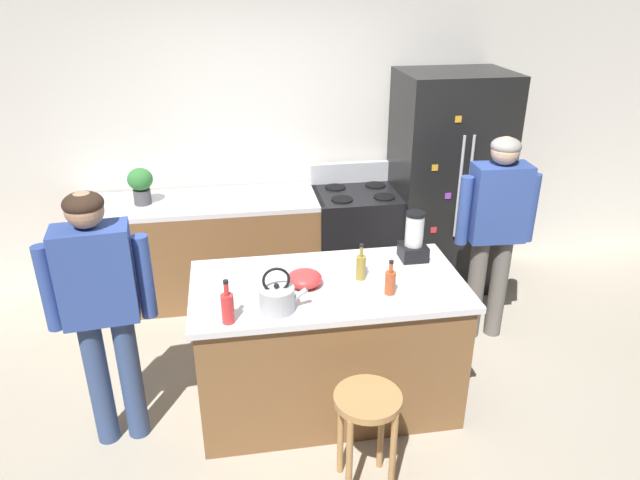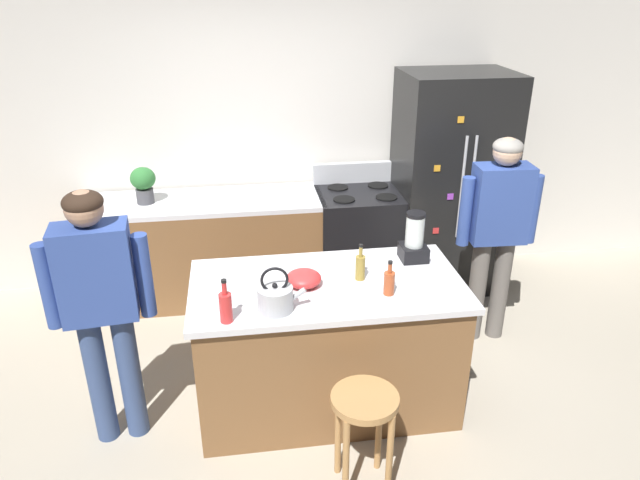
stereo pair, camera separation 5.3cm
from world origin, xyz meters
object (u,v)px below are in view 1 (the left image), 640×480
bar_stool (367,416)px  bottle_soda (228,307)px  kitchen_island (328,344)px  tea_kettle (277,298)px  stove_range (358,239)px  potted_plant (141,184)px  person_by_sink_right (496,222)px  bottle_vinegar (361,266)px  blender_appliance (414,239)px  person_by_island_left (100,299)px  bottle_cooking_sauce (390,282)px  mixing_bowl (305,279)px  refrigerator (447,184)px

bar_stool → bottle_soda: (-0.69, 0.39, 0.51)m
kitchen_island → tea_kettle: (-0.33, -0.26, 0.53)m
stove_range → potted_plant: 1.90m
person_by_sink_right → bottle_vinegar: 1.28m
person_by_sink_right → blender_appliance: bearing=-154.1°
person_by_island_left → bottle_cooking_sauce: person_by_island_left is taller
kitchen_island → mixing_bowl: size_ratio=7.79×
potted_plant → bottle_cooking_sauce: 2.36m
potted_plant → bottle_vinegar: 2.12m
kitchen_island → bottle_soda: bearing=-150.4°
blender_appliance → bottle_soda: 1.35m
tea_kettle → mixing_bowl: bearing=53.2°
person_by_island_left → bar_stool: person_by_island_left is taller
refrigerator → stove_range: bearing=178.2°
person_by_sink_right → bar_stool: (-1.27, -1.32, -0.48)m
bottle_cooking_sauce → blender_appliance: bearing=57.0°
kitchen_island → bottle_vinegar: bearing=4.9°
stove_range → bottle_cooking_sauce: size_ratio=5.02×
potted_plant → bottle_cooking_sauce: bearing=-47.5°
kitchen_island → person_by_island_left: size_ratio=1.03×
bottle_soda → mixing_bowl: bearing=35.7°
mixing_bowl → bottle_soda: bearing=-144.3°
bar_stool → person_by_sink_right: bearing=46.3°
refrigerator → tea_kettle: refrigerator is taller
blender_appliance → tea_kettle: 1.07m
bar_stool → bottle_vinegar: (0.12, 0.75, 0.50)m
person_by_island_left → bottle_cooking_sauce: bearing=-2.6°
potted_plant → blender_appliance: (1.86, -1.32, -0.03)m
person_by_sink_right → bottle_cooking_sauce: bearing=-142.4°
blender_appliance → bottle_cooking_sauce: 0.50m
person_by_sink_right → potted_plant: size_ratio=5.33×
bottle_cooking_sauce → bottle_soda: bearing=-170.5°
refrigerator → bottle_vinegar: 1.85m
bar_stool → blender_appliance: bearing=61.5°
stove_range → bottle_soda: bearing=-121.5°
person_by_sink_right → bar_stool: bearing=-133.7°
bar_stool → blender_appliance: 1.23m
kitchen_island → bottle_cooking_sauce: size_ratio=7.70×
stove_range → tea_kettle: 2.06m
bar_stool → mixing_bowl: bearing=107.7°
bar_stool → bottle_cooking_sauce: bottle_cooking_sauce is taller
bar_stool → potted_plant: bearing=120.4°
tea_kettle → kitchen_island: bearing=38.4°
kitchen_island → person_by_island_left: person_by_island_left is taller
bottle_vinegar → potted_plant: bearing=133.7°
bar_stool → bottle_vinegar: bearing=80.6°
person_by_island_left → person_by_sink_right: bearing=14.9°
bottle_soda → mixing_bowl: bottle_soda is taller
stove_range → bar_stool: bearing=-101.4°
person_by_island_left → bottle_soda: (0.69, -0.23, 0.02)m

